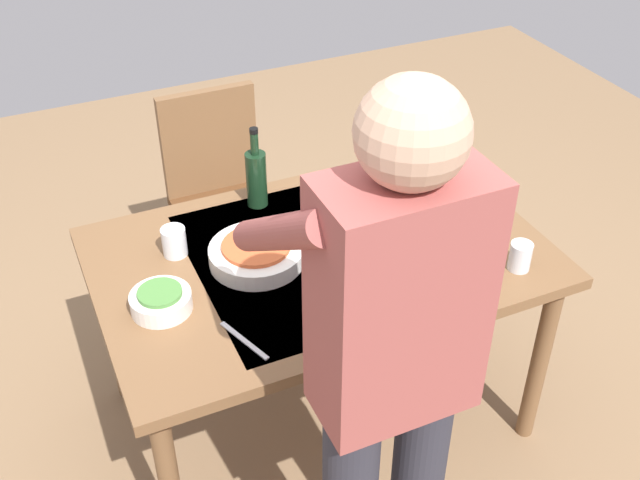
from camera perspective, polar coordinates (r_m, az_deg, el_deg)
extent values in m
plane|color=#846647|center=(3.00, 0.00, -12.39)|extent=(6.00, 6.00, 0.00)
cube|color=brown|center=(2.50, 0.00, -1.29)|extent=(1.43, 0.93, 0.04)
cube|color=beige|center=(2.49, 0.00, -0.97)|extent=(0.78, 0.79, 0.00)
cylinder|color=brown|center=(3.25, 7.50, 0.18)|extent=(0.06, 0.06, 0.71)
cylinder|color=brown|center=(2.91, -14.97, -5.93)|extent=(0.06, 0.06, 0.71)
cylinder|color=brown|center=(2.78, 15.81, -8.60)|extent=(0.06, 0.06, 0.71)
cube|color=#523019|center=(3.23, -6.81, 2.01)|extent=(0.40, 0.40, 0.04)
cube|color=brown|center=(3.25, -8.14, 7.21)|extent=(0.40, 0.04, 0.45)
cylinder|color=brown|center=(3.53, -4.83, 1.04)|extent=(0.04, 0.04, 0.43)
cylinder|color=brown|center=(3.46, -10.11, -0.30)|extent=(0.04, 0.04, 0.43)
cylinder|color=brown|center=(3.27, -2.77, -2.08)|extent=(0.04, 0.04, 0.43)
cylinder|color=brown|center=(3.20, -8.44, -3.61)|extent=(0.04, 0.04, 0.43)
cube|color=#9E4C47|center=(1.65, 5.83, -4.49)|extent=(0.36, 0.20, 0.60)
sphere|color=tan|center=(1.42, 6.80, 7.80)|extent=(0.22, 0.22, 0.22)
cylinder|color=#9E4C47|center=(1.71, -2.90, 0.56)|extent=(0.08, 0.52, 0.40)
cylinder|color=#9E4C47|center=(1.84, 7.05, 3.10)|extent=(0.08, 0.52, 0.40)
cylinder|color=black|center=(2.68, -4.69, 4.45)|extent=(0.07, 0.07, 0.20)
cylinder|color=black|center=(2.61, -4.84, 7.07)|extent=(0.03, 0.03, 0.08)
cylinder|color=black|center=(2.58, -4.89, 8.00)|extent=(0.03, 0.03, 0.02)
cylinder|color=white|center=(2.35, 4.40, -3.67)|extent=(0.06, 0.06, 0.01)
cylinder|color=white|center=(2.32, 4.44, -2.95)|extent=(0.01, 0.01, 0.07)
cone|color=white|center=(2.28, 4.53, -1.53)|extent=(0.07, 0.07, 0.07)
cylinder|color=maroon|center=(2.29, 4.50, -1.98)|extent=(0.03, 0.03, 0.03)
cylinder|color=silver|center=(2.48, 14.48, -1.16)|extent=(0.07, 0.07, 0.09)
cylinder|color=silver|center=(2.50, -10.65, -0.12)|extent=(0.08, 0.08, 0.10)
cylinder|color=silver|center=(2.65, -0.45, 3.07)|extent=(0.06, 0.06, 0.11)
cylinder|color=silver|center=(2.24, 2.05, -4.35)|extent=(0.08, 0.08, 0.09)
cylinder|color=white|center=(2.44, -4.68, -1.07)|extent=(0.30, 0.30, 0.05)
cylinder|color=#C6562D|center=(2.43, -4.71, -0.64)|extent=(0.22, 0.22, 0.03)
cylinder|color=white|center=(2.31, -11.58, -4.47)|extent=(0.18, 0.18, 0.05)
cylinder|color=#4C843D|center=(2.29, -11.65, -4.03)|extent=(0.13, 0.13, 0.03)
cylinder|color=white|center=(2.48, 2.33, -0.87)|extent=(0.23, 0.23, 0.01)
cylinder|color=white|center=(2.71, 10.39, 2.07)|extent=(0.23, 0.23, 0.01)
cube|color=silver|center=(2.19, -5.59, -7.35)|extent=(0.08, 0.19, 0.00)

